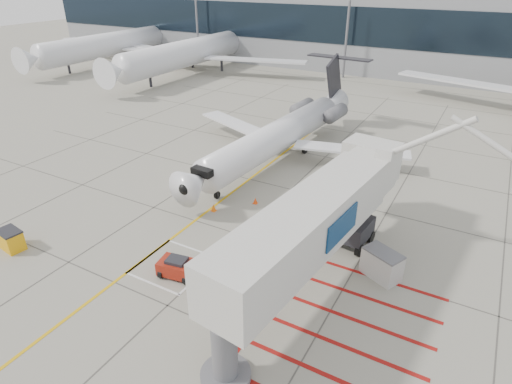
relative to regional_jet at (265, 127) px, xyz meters
The scene contains 13 objects.
ground_plane 15.82m from the regional_jet, 74.76° to the right, with size 260.00×260.00×0.00m, color #9B9785.
regional_jet is the anchor object (origin of this frame).
jet_bridge 17.53m from the regional_jet, 54.65° to the right, with size 9.49×20.03×8.01m, color silver, non-canonical shape.
pushback_tug 16.97m from the regional_jet, 80.00° to the right, with size 2.20×1.37×1.28m, color maroon, non-canonical shape.
spill_bin 21.50m from the regional_jet, 113.26° to the right, with size 1.62×1.08×1.41m, color #EBA20D, non-canonical shape.
baggage_cart 11.75m from the regional_jet, 47.34° to the right, with size 2.12×1.34×1.34m, color #5C5C62, non-canonical shape.
ground_power_unit 17.44m from the regional_jet, 37.71° to the right, with size 2.24×1.30×1.77m, color #BAB6B1, non-canonical shape.
cone_nose 9.64m from the regional_jet, 87.59° to the right, with size 0.40×0.40×0.56m, color orange.
cone_side 7.79m from the regional_jet, 67.73° to the right, with size 0.36×0.36×0.50m, color #F9460D.
terminal_building 57.06m from the regional_jet, 75.75° to the left, with size 180.00×28.00×14.00m, color gray.
terminal_glass_band 43.69m from the regional_jet, 71.19° to the left, with size 180.00×0.10×6.00m, color black.
bg_aircraft_a 58.09m from the regional_jet, 147.45° to the left, with size 38.08×42.31×12.69m, color silver, non-canonical shape.
bg_aircraft_b 43.36m from the regional_jet, 133.81° to the left, with size 38.98×43.31×12.99m, color silver, non-canonical shape.
Camera 1 is at (13.05, -17.25, 16.49)m, focal length 30.00 mm.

